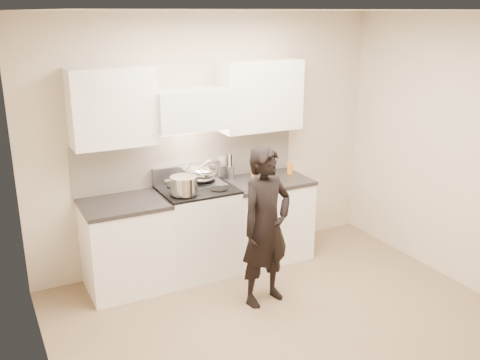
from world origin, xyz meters
name	(u,v)px	position (x,y,z in m)	size (l,w,h in m)	color
ground_plane	(293,329)	(0.00, 0.00, 0.00)	(4.00, 4.00, 0.00)	#846A4B
room_shell	(269,146)	(-0.06, 0.37, 1.60)	(4.04, 3.54, 2.70)	beige
stove	(198,230)	(-0.30, 1.42, 0.47)	(0.76, 0.65, 0.96)	white
counter_right	(266,218)	(0.53, 1.43, 0.46)	(0.92, 0.67, 0.92)	white
counter_left	(126,245)	(-1.08, 1.43, 0.46)	(0.82, 0.67, 0.92)	white
wok	(201,172)	(-0.19, 1.57, 1.06)	(0.39, 0.47, 0.31)	beige
stock_pot	(184,185)	(-0.50, 1.28, 1.05)	(0.38, 0.30, 0.18)	beige
utensil_crock	(230,171)	(0.18, 1.64, 1.00)	(0.10, 0.10, 0.27)	#A6A5B4
spice_jar	(252,173)	(0.44, 1.58, 0.96)	(0.04, 0.04, 0.08)	#C3802A
oil_glass	(290,168)	(0.89, 1.50, 0.98)	(0.07, 0.07, 0.13)	orange
person	(266,227)	(0.03, 0.56, 0.77)	(0.56, 0.37, 1.54)	black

